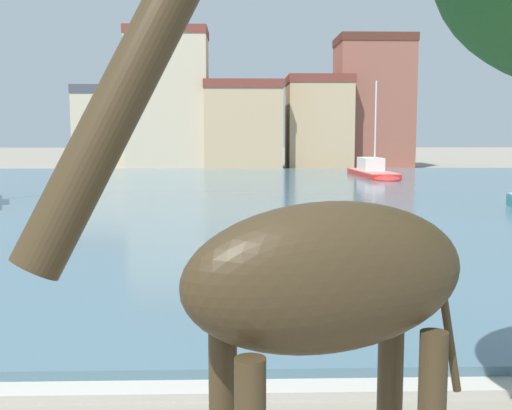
% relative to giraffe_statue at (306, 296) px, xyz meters
% --- Properties ---
extents(harbor_water, '(76.53, 51.21, 0.27)m').
position_rel_giraffe_statue_xyz_m(harbor_water, '(-0.22, 30.73, -2.56)').
color(harbor_water, '#476675').
rests_on(harbor_water, ground).
extents(quay_edge_coping, '(76.53, 0.50, 0.12)m').
position_rel_giraffe_statue_xyz_m(quay_edge_coping, '(-0.22, 4.87, -2.64)').
color(quay_edge_coping, '#ADA89E').
rests_on(quay_edge_coping, ground).
extents(giraffe_statue, '(2.94, 1.50, 5.28)m').
position_rel_giraffe_statue_xyz_m(giraffe_statue, '(0.00, 0.00, 0.00)').
color(giraffe_statue, '#382B19').
rests_on(giraffe_statue, ground).
extents(sailboat_red, '(2.55, 9.36, 7.49)m').
position_rel_giraffe_statue_xyz_m(sailboat_red, '(10.04, 44.59, -2.16)').
color(sailboat_red, red).
rests_on(sailboat_red, ground).
extents(townhouse_narrow_midrow, '(6.08, 7.76, 8.15)m').
position_rel_giraffe_statue_xyz_m(townhouse_narrow_midrow, '(-13.21, 61.28, 1.39)').
color(townhouse_narrow_midrow, '#C6B293').
rests_on(townhouse_narrow_midrow, ground).
extents(townhouse_tall_gabled, '(7.73, 5.73, 13.43)m').
position_rel_giraffe_statue_xyz_m(townhouse_tall_gabled, '(-7.04, 58.50, 4.03)').
color(townhouse_tall_gabled, '#C6B293').
rests_on(townhouse_tall_gabled, ground).
extents(townhouse_corner_house, '(7.38, 8.00, 8.48)m').
position_rel_giraffe_statue_xyz_m(townhouse_corner_house, '(0.17, 58.80, 1.56)').
color(townhouse_corner_house, tan).
rests_on(townhouse_corner_house, ground).
extents(townhouse_end_terrace, '(6.36, 6.62, 9.16)m').
position_rel_giraffe_statue_xyz_m(townhouse_end_terrace, '(7.70, 60.31, 1.90)').
color(townhouse_end_terrace, tan).
rests_on(townhouse_end_terrace, ground).
extents(townhouse_wide_warehouse, '(7.58, 6.35, 13.30)m').
position_rel_giraffe_statue_xyz_m(townhouse_wide_warehouse, '(13.52, 62.04, 3.97)').
color(townhouse_wide_warehouse, '#8E5142').
rests_on(townhouse_wide_warehouse, ground).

